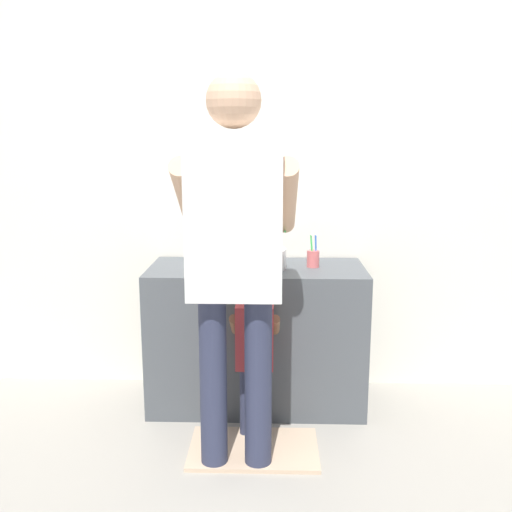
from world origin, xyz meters
name	(u,v)px	position (x,y,z in m)	size (l,w,h in m)	color
ground_plane	(255,426)	(0.00, 0.00, 0.00)	(14.00, 14.00, 0.00)	#9E998E
back_wall	(258,169)	(0.00, 0.62, 1.35)	(4.40, 0.08, 2.70)	silver
vanity_cabinet	(257,336)	(0.00, 0.30, 0.41)	(1.22, 0.54, 0.82)	#4C5156
sink_basin	(257,258)	(0.00, 0.28, 0.87)	(0.33, 0.33, 0.11)	silver
faucet	(258,247)	(0.00, 0.48, 0.90)	(0.18, 0.14, 0.18)	#B7BABF
toothbrush_cup	(313,258)	(0.32, 0.31, 0.87)	(0.07, 0.07, 0.21)	#D86666
bath_mat	(254,449)	(0.00, -0.25, 0.01)	(0.64, 0.40, 0.02)	#CCAD8E
child_toddler	(255,346)	(0.00, -0.10, 0.50)	(0.26, 0.26, 0.83)	#2D334C
adult_parent	(235,241)	(-0.08, -0.36, 1.08)	(0.56, 0.58, 1.80)	#2D334C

